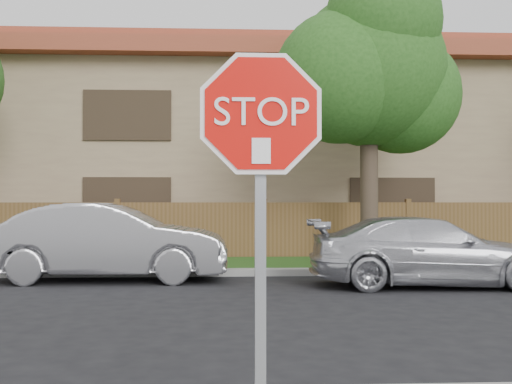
{
  "coord_description": "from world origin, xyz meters",
  "views": [
    {
      "loc": [
        -1.03,
        -4.99,
        1.64
      ],
      "look_at": [
        -0.83,
        -0.9,
        1.7
      ],
      "focal_mm": 42.0,
      "sensor_mm": 36.0,
      "label": 1
    }
  ],
  "objects": [
    {
      "name": "grass_strip",
      "position": [
        0.0,
        9.8,
        0.06
      ],
      "size": [
        70.0,
        3.0,
        0.12
      ],
      "primitive_type": "cube",
      "color": "#1E4714",
      "rests_on": "ground"
    },
    {
      "name": "far_curb",
      "position": [
        0.0,
        8.15,
        0.07
      ],
      "size": [
        70.0,
        0.3,
        0.15
      ],
      "primitive_type": "cube",
      "color": "gray",
      "rests_on": "ground"
    },
    {
      "name": "sedan_right",
      "position": [
        2.85,
        6.35,
        0.67
      ],
      "size": [
        4.67,
        2.08,
        1.33
      ],
      "primitive_type": "imported",
      "rotation": [
        0.0,
        0.0,
        1.52
      ],
      "color": "silver",
      "rests_on": "ground"
    },
    {
      "name": "sedan_left",
      "position": [
        -3.45,
        7.46,
        0.8
      ],
      "size": [
        4.87,
        1.74,
        1.6
      ],
      "primitive_type": "imported",
      "rotation": [
        0.0,
        0.0,
        1.56
      ],
      "color": "#A1A1A5",
      "rests_on": "ground"
    },
    {
      "name": "tree_mid",
      "position": [
        2.52,
        9.57,
        4.87
      ],
      "size": [
        4.8,
        3.9,
        7.35
      ],
      "color": "#382B21",
      "rests_on": "ground"
    },
    {
      "name": "apartment_building",
      "position": [
        0.0,
        17.0,
        3.53
      ],
      "size": [
        35.2,
        9.2,
        7.2
      ],
      "color": "#907759",
      "rests_on": "ground"
    },
    {
      "name": "stop_sign",
      "position": [
        -0.83,
        -1.48,
        1.83
      ],
      "size": [
        1.01,
        0.13,
        2.55
      ],
      "color": "gray",
      "rests_on": "sidewalk_near"
    },
    {
      "name": "fence",
      "position": [
        0.0,
        11.4,
        0.8
      ],
      "size": [
        70.0,
        0.12,
        1.6
      ],
      "primitive_type": "cube",
      "color": "brown",
      "rests_on": "ground"
    }
  ]
}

